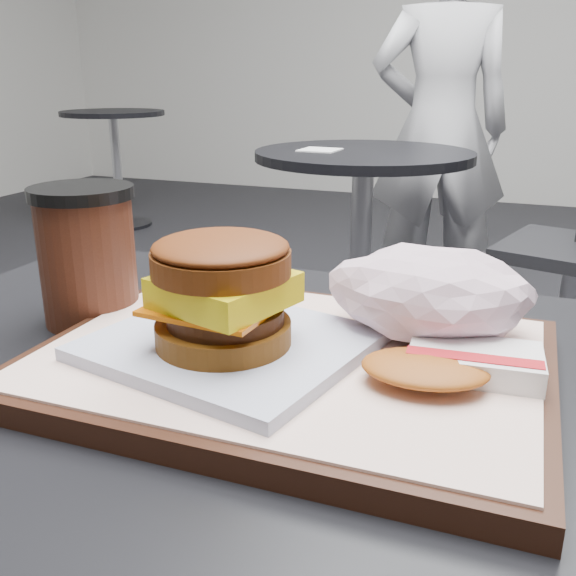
# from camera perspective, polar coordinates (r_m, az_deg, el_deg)

# --- Properties ---
(serving_tray) EXTENTS (0.38, 0.28, 0.02)m
(serving_tray) POSITION_cam_1_polar(r_m,az_deg,el_deg) (0.49, 0.21, -6.63)
(serving_tray) COLOR black
(serving_tray) RESTS_ON customer_table
(breakfast_sandwich) EXTENTS (0.22, 0.21, 0.09)m
(breakfast_sandwich) POSITION_cam_1_polar(r_m,az_deg,el_deg) (0.47, -5.64, -1.48)
(breakfast_sandwich) COLOR silver
(breakfast_sandwich) RESTS_ON serving_tray
(hash_brown) EXTENTS (0.12, 0.10, 0.02)m
(hash_brown) POSITION_cam_1_polar(r_m,az_deg,el_deg) (0.46, 14.43, -6.58)
(hash_brown) COLOR white
(hash_brown) RESTS_ON serving_tray
(crumpled_wrapper) EXTENTS (0.16, 0.12, 0.07)m
(crumpled_wrapper) POSITION_cam_1_polar(r_m,az_deg,el_deg) (0.52, 12.46, -0.39)
(crumpled_wrapper) COLOR white
(crumpled_wrapper) RESTS_ON serving_tray
(coffee_cup) EXTENTS (0.09, 0.09, 0.13)m
(coffee_cup) POSITION_cam_1_polar(r_m,az_deg,el_deg) (0.61, -17.44, 3.11)
(coffee_cup) COLOR #39180D
(coffee_cup) RESTS_ON customer_table
(neighbor_table) EXTENTS (0.70, 0.70, 0.75)m
(neighbor_table) POSITION_cam_1_polar(r_m,az_deg,el_deg) (2.14, 6.57, 6.72)
(neighbor_table) COLOR black
(neighbor_table) RESTS_ON ground
(napkin) EXTENTS (0.13, 0.13, 0.00)m
(napkin) POSITION_cam_1_polar(r_m,az_deg,el_deg) (2.10, 2.85, 12.16)
(napkin) COLOR white
(napkin) RESTS_ON neighbor_table
(patron) EXTENTS (0.65, 0.52, 1.54)m
(patron) POSITION_cam_1_polar(r_m,az_deg,el_deg) (2.72, 13.38, 13.62)
(patron) COLOR silver
(patron) RESTS_ON ground
(bg_table_mid) EXTENTS (0.66, 0.66, 0.75)m
(bg_table_mid) POSITION_cam_1_polar(r_m,az_deg,el_deg) (4.42, -15.14, 12.54)
(bg_table_mid) COLOR black
(bg_table_mid) RESTS_ON ground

